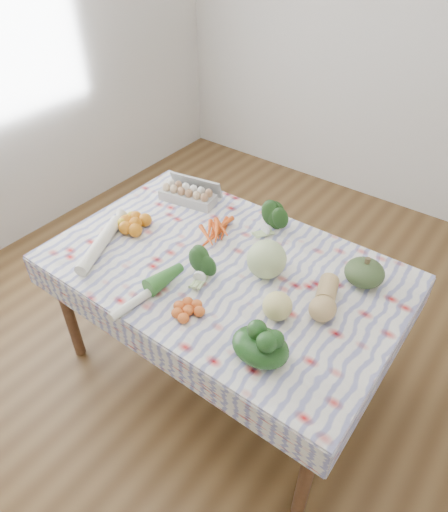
{
  "coord_description": "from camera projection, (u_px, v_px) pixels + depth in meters",
  "views": [
    {
      "loc": [
        0.98,
        -1.31,
        2.18
      ],
      "look_at": [
        0.0,
        0.0,
        0.82
      ],
      "focal_mm": 32.0,
      "sensor_mm": 36.0,
      "label": 1
    }
  ],
  "objects": [
    {
      "name": "ground",
      "position": [
        224.0,
        364.0,
        2.65
      ],
      "size": [
        4.5,
        4.5,
        0.0
      ],
      "primitive_type": "plane",
      "color": "#53381C",
      "rests_on": "ground"
    },
    {
      "name": "wall_back",
      "position": [
        419.0,
        25.0,
        3.14
      ],
      "size": [
        4.0,
        0.04,
        2.8
      ],
      "primitive_type": "cube",
      "color": "silver",
      "rests_on": "ground"
    },
    {
      "name": "dining_table",
      "position": [
        224.0,
        278.0,
        2.22
      ],
      "size": [
        1.6,
        1.0,
        0.75
      ],
      "color": "brown",
      "rests_on": "ground"
    },
    {
      "name": "tablecloth",
      "position": [
        224.0,
        266.0,
        2.17
      ],
      "size": [
        1.66,
        1.06,
        0.01
      ],
      "primitive_type": "cube",
      "color": "white",
      "rests_on": "dining_table"
    },
    {
      "name": "egg_carton",
      "position": [
        188.0,
        195.0,
        2.56
      ],
      "size": [
        0.34,
        0.18,
        0.08
      ],
      "primitive_type": "cube",
      "rotation": [
        0.0,
        0.0,
        0.18
      ],
      "color": "#B7B7B2",
      "rests_on": "tablecloth"
    },
    {
      "name": "carrot_bunch",
      "position": [
        217.0,
        235.0,
        2.32
      ],
      "size": [
        0.28,
        0.27,
        0.04
      ],
      "primitive_type": "cube",
      "rotation": [
        0.0,
        0.0,
        0.4
      ],
      "color": "#E45215",
      "rests_on": "tablecloth"
    },
    {
      "name": "kale_bunch",
      "position": [
        273.0,
        221.0,
        2.32
      ],
      "size": [
        0.2,
        0.19,
        0.14
      ],
      "primitive_type": "ellipsoid",
      "rotation": [
        0.0,
        0.0,
        -0.36
      ],
      "color": "#1A3B13",
      "rests_on": "tablecloth"
    },
    {
      "name": "kabocha_squash",
      "position": [
        364.0,
        272.0,
        2.04
      ],
      "size": [
        0.23,
        0.23,
        0.12
      ],
      "primitive_type": "ellipsoid",
      "rotation": [
        0.0,
        0.0,
        0.4
      ],
      "color": "#3C532A",
      "rests_on": "tablecloth"
    },
    {
      "name": "cabbage",
      "position": [
        267.0,
        259.0,
        2.06
      ],
      "size": [
        0.2,
        0.2,
        0.18
      ],
      "primitive_type": "sphere",
      "rotation": [
        0.0,
        0.0,
        -0.09
      ],
      "color": "#B7CF89",
      "rests_on": "tablecloth"
    },
    {
      "name": "butternut_squash",
      "position": [
        325.0,
        297.0,
        1.92
      ],
      "size": [
        0.18,
        0.27,
        0.11
      ],
      "primitive_type": "ellipsoid",
      "rotation": [
        0.0,
        0.0,
        0.31
      ],
      "color": "tan",
      "rests_on": "tablecloth"
    },
    {
      "name": "orange_cluster",
      "position": [
        135.0,
        224.0,
        2.36
      ],
      "size": [
        0.27,
        0.27,
        0.07
      ],
      "primitive_type": "cube",
      "rotation": [
        0.0,
        0.0,
        0.25
      ],
      "color": "orange",
      "rests_on": "tablecloth"
    },
    {
      "name": "broccoli",
      "position": [
        203.0,
        268.0,
        2.07
      ],
      "size": [
        0.19,
        0.19,
        0.11
      ],
      "primitive_type": "ellipsoid",
      "rotation": [
        0.0,
        0.0,
        0.36
      ],
      "color": "#244E1E",
      "rests_on": "tablecloth"
    },
    {
      "name": "mandarin_cluster",
      "position": [
        188.0,
        310.0,
        1.91
      ],
      "size": [
        0.21,
        0.21,
        0.05
      ],
      "primitive_type": "cube",
      "rotation": [
        0.0,
        0.0,
        -0.39
      ],
      "color": "orange",
      "rests_on": "tablecloth"
    },
    {
      "name": "grapefruit",
      "position": [
        277.0,
        306.0,
        1.87
      ],
      "size": [
        0.15,
        0.15,
        0.12
      ],
      "primitive_type": "sphere",
      "rotation": [
        0.0,
        0.0,
        -0.22
      ],
      "color": "#E0D37B",
      "rests_on": "tablecloth"
    },
    {
      "name": "spinach_bag",
      "position": [
        260.0,
        347.0,
        1.73
      ],
      "size": [
        0.26,
        0.22,
        0.1
      ],
      "primitive_type": "ellipsoid",
      "rotation": [
        0.0,
        0.0,
        0.18
      ],
      "color": "#163814",
      "rests_on": "tablecloth"
    },
    {
      "name": "daikon",
      "position": [
        100.0,
        244.0,
        2.24
      ],
      "size": [
        0.23,
        0.42,
        0.06
      ],
      "primitive_type": "cylinder",
      "rotation": [
        1.57,
        0.0,
        0.41
      ],
      "color": "white",
      "rests_on": "tablecloth"
    },
    {
      "name": "leek",
      "position": [
        147.0,
        293.0,
        1.99
      ],
      "size": [
        0.08,
        0.39,
        0.04
      ],
      "primitive_type": "cylinder",
      "rotation": [
        1.57,
        0.0,
        -0.1
      ],
      "color": "silver",
      "rests_on": "tablecloth"
    }
  ]
}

